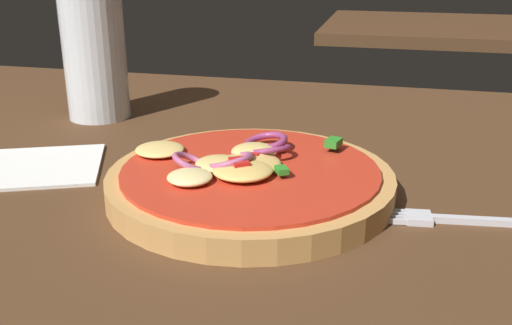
% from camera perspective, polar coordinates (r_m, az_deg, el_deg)
% --- Properties ---
extents(dining_table, '(1.36, 0.81, 0.03)m').
position_cam_1_polar(dining_table, '(0.47, 3.80, -4.96)').
color(dining_table, '#4C301C').
rests_on(dining_table, ground).
extents(pizza, '(0.23, 0.23, 0.04)m').
position_cam_1_polar(pizza, '(0.47, -0.76, -1.68)').
color(pizza, tan).
rests_on(pizza, dining_table).
extents(fork, '(0.17, 0.03, 0.01)m').
position_cam_1_polar(fork, '(0.45, 19.97, -5.29)').
color(fork, silver).
rests_on(fork, dining_table).
extents(beer_glass, '(0.07, 0.07, 0.15)m').
position_cam_1_polar(beer_glass, '(0.69, -15.32, 9.81)').
color(beer_glass, silver).
rests_on(beer_glass, dining_table).
extents(napkin, '(0.14, 0.14, 0.00)m').
position_cam_1_polar(napkin, '(0.56, -20.62, -0.40)').
color(napkin, white).
rests_on(napkin, dining_table).
extents(background_table, '(0.65, 0.47, 0.03)m').
position_cam_1_polar(background_table, '(1.54, 19.30, 12.03)').
color(background_table, '#4C301C').
rests_on(background_table, ground).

